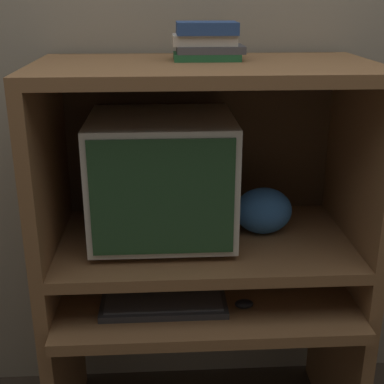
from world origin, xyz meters
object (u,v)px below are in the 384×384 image
Objects in this scene: book_stack at (207,41)px; snack_bag at (263,211)px; keyboard at (164,305)px; mouse at (244,304)px; crt_monitor at (162,177)px.

snack_bag is at bearing -10.21° from book_stack.
keyboard is 2.06× the size of snack_bag.
book_stack reaches higher than keyboard.
snack_bag is 0.57m from book_stack.
book_stack is at bearing 169.79° from snack_bag.
snack_bag is (0.09, 0.20, 0.23)m from mouse.
crt_monitor reaches higher than mouse.
crt_monitor is 0.36m from snack_bag.
book_stack reaches higher than mouse.
keyboard is 0.25m from mouse.
keyboard is at bearing -90.95° from crt_monitor.
book_stack is (0.14, 0.22, 0.77)m from keyboard.
snack_bag reaches higher than mouse.
mouse is 0.27× the size of book_stack.
snack_bag is at bearing 29.75° from keyboard.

